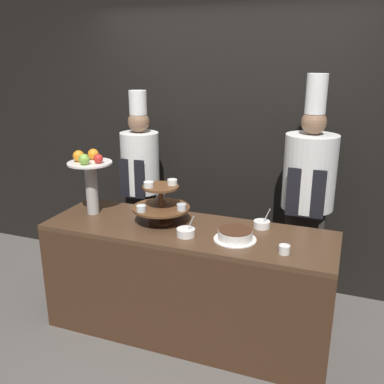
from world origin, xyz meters
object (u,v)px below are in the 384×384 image
serving_bowl_near (186,232)px  chef_center_left (308,194)px  tiered_stand (161,203)px  chef_left (141,180)px  cup_white (284,249)px  serving_bowl_far (262,224)px  fruit_pedestal (90,173)px  cake_round (235,235)px

serving_bowl_near → chef_center_left: bearing=46.4°
tiered_stand → chef_left: (-0.48, 0.60, -0.03)m
cup_white → serving_bowl_far: serving_bowl_far is taller
cup_white → chef_left: size_ratio=0.04×
tiered_stand → cup_white: bearing=-12.7°
chef_left → fruit_pedestal: bearing=-101.1°
cake_round → chef_left: chef_left is taller
cup_white → cake_round: bearing=164.5°
tiered_stand → cake_round: 0.63m
fruit_pedestal → serving_bowl_far: size_ratio=3.31×
serving_bowl_far → chef_center_left: bearing=58.0°
tiered_stand → cup_white: 0.99m
tiered_stand → serving_bowl_far: size_ratio=2.81×
tiered_stand → chef_center_left: chef_center_left is taller
fruit_pedestal → cake_round: (1.20, -0.10, -0.29)m
serving_bowl_far → chef_left: (-1.21, 0.43, 0.10)m
tiered_stand → cup_white: size_ratio=6.01×
serving_bowl_far → cup_white: bearing=-59.2°
serving_bowl_near → chef_left: size_ratio=0.09×
cake_round → cup_white: cake_round is taller
chef_center_left → cup_white: bearing=-93.3°
serving_bowl_far → fruit_pedestal: bearing=-172.4°
cake_round → serving_bowl_far: serving_bowl_far is taller
fruit_pedestal → serving_bowl_near: 0.93m
serving_bowl_near → serving_bowl_far: 0.57m
cake_round → serving_bowl_near: serving_bowl_near is taller
tiered_stand → serving_bowl_far: (0.73, 0.16, -0.13)m
serving_bowl_near → serving_bowl_far: size_ratio=1.02×
cake_round → serving_bowl_far: size_ratio=1.92×
serving_bowl_far → chef_left: bearing=160.3°
chef_left → tiered_stand: bearing=-51.3°
serving_bowl_far → chef_left: 1.29m
tiered_stand → fruit_pedestal: fruit_pedestal is taller
chef_left → chef_center_left: size_ratio=0.92×
tiered_stand → serving_bowl_far: tiered_stand is taller
serving_bowl_far → cake_round: bearing=-114.1°
cake_round → cup_white: bearing=-15.5°
serving_bowl_far → chef_center_left: chef_center_left is taller
fruit_pedestal → cup_white: size_ratio=7.08×
fruit_pedestal → cup_white: bearing=-7.3°
serving_bowl_near → serving_bowl_far: serving_bowl_near is taller
tiered_stand → cup_white: (0.96, -0.21, -0.13)m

